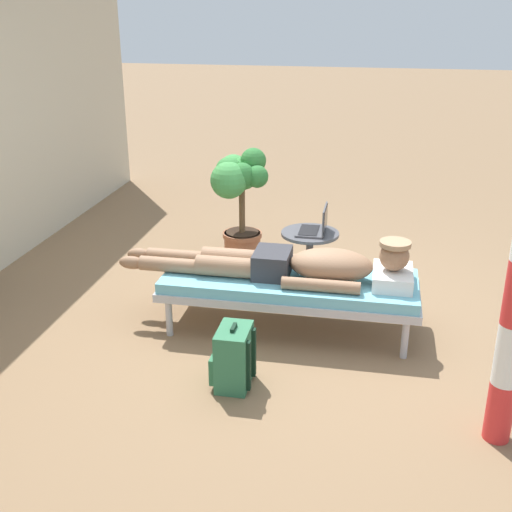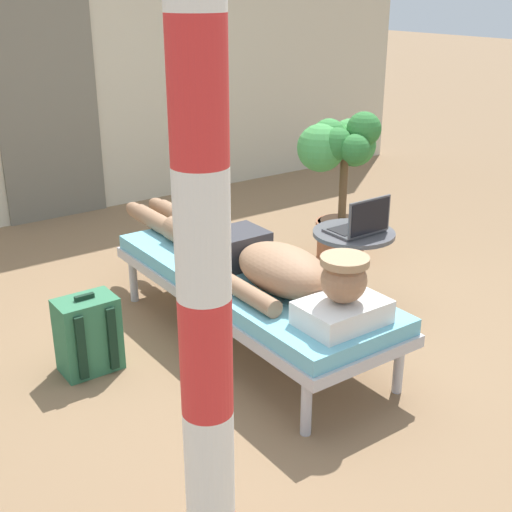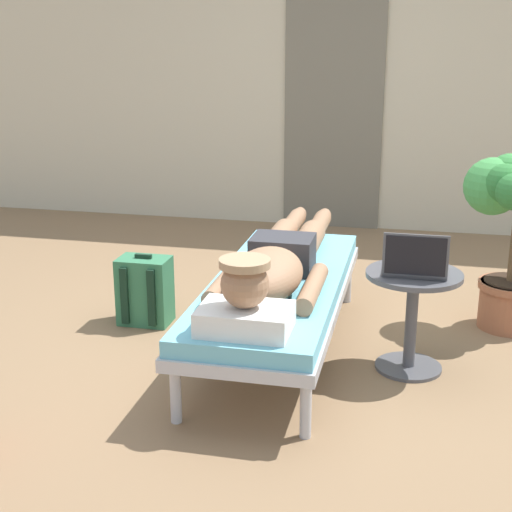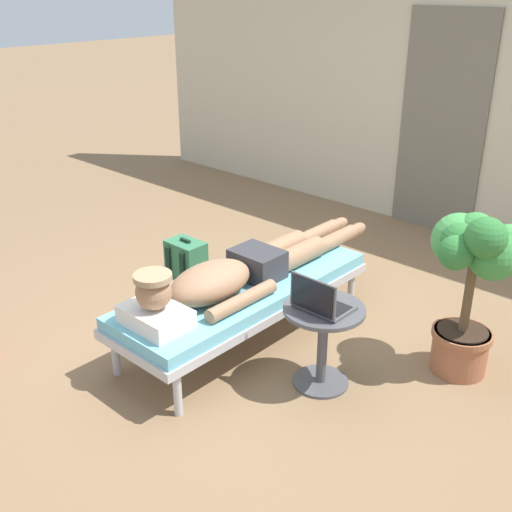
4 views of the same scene
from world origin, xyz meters
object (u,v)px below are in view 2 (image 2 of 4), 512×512
Objects in this scene: laptop at (361,224)px; lounge_chair at (249,284)px; side_table at (352,258)px; potted_plant at (341,165)px; backpack at (88,335)px; porch_post at (202,234)px; person_reclining at (256,259)px.

lounge_chair is at bearing 170.49° from laptop.
side_table is 0.97m from potted_plant.
backpack is at bearing 168.95° from side_table.
porch_post is (-1.80, -1.23, 0.69)m from laptop.
laptop is at bearing -90.00° from side_table.
lounge_chair is 6.11× the size of laptop.
side_table is at bearing -11.05° from backpack.
lounge_chair is at bearing -152.29° from potted_plant.
porch_post is (-1.80, -1.28, 0.91)m from side_table.
side_table is 1.23× the size of backpack.
potted_plant is (0.55, 0.72, 0.33)m from side_table.
lounge_chair is at bearing 90.00° from person_reclining.
laptop is (0.70, -0.05, 0.06)m from person_reclining.
potted_plant is 0.42× the size of porch_post.
potted_plant is at bearing 30.12° from person_reclining.
person_reclining is 0.72m from side_table.
porch_post reaches higher than potted_plant.
side_table is at bearing 35.52° from porch_post.
backpack is 2.19m from potted_plant.
person_reclining is 0.95m from backpack.
person_reclining is 5.12× the size of backpack.
lounge_chair is 3.62× the size of side_table.
lounge_chair is 1.45m from potted_plant.
porch_post is at bearing -98.97° from backpack.
person_reclining is 2.03× the size of potted_plant.
backpack is (-1.55, 0.35, -0.39)m from laptop.
side_table is 1.69× the size of laptop.
person_reclining is 7.00× the size of laptop.
potted_plant is at bearing 52.89° from side_table.
porch_post reaches higher than lounge_chair.
side_table reaches higher than backpack.
porch_post reaches higher than laptop.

